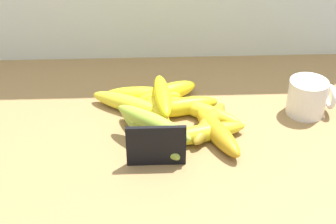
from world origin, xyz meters
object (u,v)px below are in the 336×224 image
(chalkboard_sign, at_px, (156,147))
(banana_0, at_px, (157,111))
(banana_4, at_px, (143,95))
(banana_6, at_px, (202,111))
(banana_9, at_px, (218,133))
(banana_1, at_px, (182,107))
(banana_8, at_px, (129,104))
(banana_5, at_px, (209,123))
(coffee_mug, at_px, (308,97))
(banana_2, at_px, (149,133))
(banana_10, at_px, (153,122))
(banana_11, at_px, (163,95))
(banana_7, at_px, (167,93))
(banana_3, at_px, (199,134))

(chalkboard_sign, relative_size, banana_0, 0.66)
(banana_4, relative_size, banana_6, 0.91)
(banana_4, distance_m, banana_9, 0.21)
(banana_1, bearing_deg, banana_6, -19.77)
(banana_1, distance_m, banana_8, 0.11)
(banana_6, bearing_deg, banana_5, -77.71)
(banana_1, bearing_deg, coffee_mug, -0.84)
(banana_0, relative_size, banana_9, 1.01)
(banana_2, xyz_separation_m, banana_10, (0.01, -0.01, 0.04))
(banana_11, bearing_deg, coffee_mug, -0.47)
(coffee_mug, distance_m, banana_11, 0.31)
(banana_1, distance_m, banana_11, 0.05)
(banana_7, bearing_deg, banana_8, -154.50)
(banana_11, bearing_deg, banana_4, 128.25)
(chalkboard_sign, xyz_separation_m, banana_4, (-0.02, 0.22, -0.02))
(banana_1, relative_size, banana_8, 0.89)
(banana_3, bearing_deg, chalkboard_sign, -141.94)
(banana_2, bearing_deg, banana_4, 94.67)
(banana_4, xyz_separation_m, banana_8, (-0.03, -0.03, -0.00))
(banana_1, height_order, banana_5, banana_1)
(banana_1, relative_size, banana_9, 0.98)
(banana_4, relative_size, banana_7, 1.10)
(coffee_mug, xyz_separation_m, banana_10, (-0.33, -0.10, 0.02))
(banana_5, bearing_deg, banana_9, -72.33)
(banana_1, xyz_separation_m, banana_2, (-0.07, -0.09, -0.00))
(banana_0, distance_m, banana_5, 0.12)
(coffee_mug, xyz_separation_m, banana_5, (-0.22, -0.06, -0.02))
(banana_5, height_order, banana_8, banana_8)
(banana_0, bearing_deg, banana_3, -48.42)
(banana_1, height_order, banana_8, banana_1)
(banana_9, bearing_deg, banana_4, 134.40)
(banana_1, xyz_separation_m, banana_10, (-0.06, -0.11, 0.04))
(banana_3, bearing_deg, banana_5, 55.76)
(banana_2, height_order, banana_5, banana_2)
(banana_3, xyz_separation_m, banana_10, (-0.09, -0.01, 0.04))
(banana_8, height_order, banana_10, banana_10)
(banana_5, xyz_separation_m, banana_8, (-0.16, 0.08, 0.00))
(coffee_mug, xyz_separation_m, banana_7, (-0.30, 0.06, -0.02))
(chalkboard_sign, xyz_separation_m, banana_0, (0.00, 0.16, -0.02))
(chalkboard_sign, distance_m, banana_1, 0.18)
(coffee_mug, relative_size, banana_6, 0.52)
(banana_2, relative_size, banana_10, 1.13)
(banana_1, xyz_separation_m, banana_8, (-0.11, 0.02, -0.00))
(banana_6, relative_size, banana_10, 1.03)
(banana_5, relative_size, banana_8, 0.86)
(banana_4, bearing_deg, banana_0, -63.79)
(coffee_mug, relative_size, banana_0, 0.58)
(banana_1, bearing_deg, banana_0, -171.15)
(banana_2, relative_size, banana_9, 1.22)
(banana_1, height_order, banana_7, banana_7)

